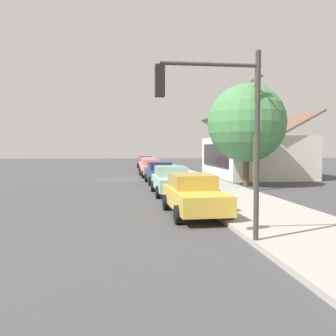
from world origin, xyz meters
TOP-DOWN VIEW (x-y plane):
  - ground_plane at (0.00, 0.00)m, footprint 120.00×120.00m
  - sidewalk_curb at (0.00, 5.60)m, footprint 60.00×4.20m
  - car_cherry at (-15.49, 2.89)m, footprint 4.87×2.06m
  - car_silver at (-9.11, 2.81)m, footprint 4.82×2.20m
  - car_coral at (-2.42, 2.66)m, footprint 4.85×2.12m
  - car_navy at (3.82, 2.78)m, footprint 4.80×2.15m
  - car_seafoam at (10.11, 2.78)m, footprint 4.78×2.11m
  - car_mustard at (16.46, 2.80)m, footprint 4.66×2.14m
  - storefront_building at (-1.38, 11.98)m, footprint 11.22×7.53m
  - shade_tree at (6.60, 8.45)m, footprint 5.33×5.33m
  - traffic_light_main at (20.98, 2.54)m, footprint 0.37×2.79m
  - utility_pole_wooden at (8.94, 8.20)m, footprint 1.80×0.24m
  - fire_hydrant_red at (-13.05, 4.20)m, footprint 0.22×0.22m

SIDE VIEW (x-z plane):
  - ground_plane at x=0.00m, z-range 0.00..0.00m
  - sidewalk_curb at x=0.00m, z-range 0.00..0.16m
  - fire_hydrant_red at x=-13.05m, z-range 0.14..0.85m
  - car_cherry at x=-15.49m, z-range 0.02..1.61m
  - car_mustard at x=16.46m, z-range 0.02..1.61m
  - car_navy at x=3.82m, z-range 0.02..1.61m
  - car_seafoam at x=10.11m, z-range 0.02..1.61m
  - car_coral at x=-2.42m, z-range 0.02..1.61m
  - car_silver at x=-9.11m, z-range 0.02..1.61m
  - storefront_building at x=-1.38m, z-range -0.88..4.79m
  - traffic_light_main at x=20.98m, z-range 0.89..6.09m
  - utility_pole_wooden at x=8.94m, z-range 0.18..7.68m
  - shade_tree at x=6.60m, z-range 0.83..7.83m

